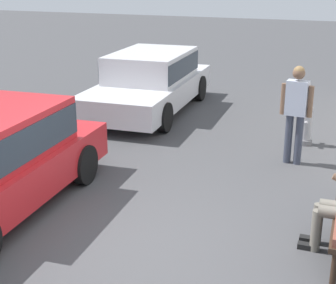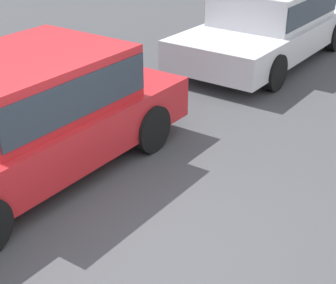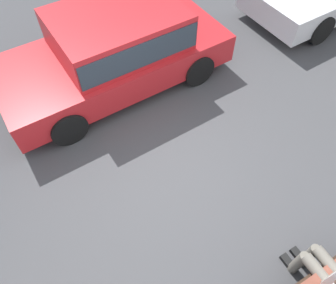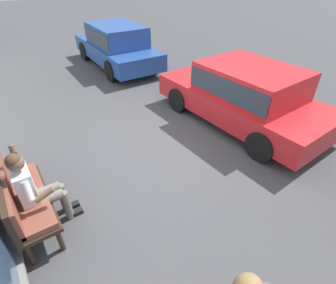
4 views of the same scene
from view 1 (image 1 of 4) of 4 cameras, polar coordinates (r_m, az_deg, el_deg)
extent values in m
plane|color=#424244|center=(6.66, -5.59, -10.85)|extent=(60.00, 60.00, 0.00)
cylinder|color=#332319|center=(5.96, 17.93, -13.23)|extent=(0.07, 0.07, 0.43)
cylinder|color=#6B665B|center=(6.55, 16.09, -9.42)|extent=(0.12, 0.12, 0.54)
cube|color=black|center=(6.67, 15.21, -11.11)|extent=(0.10, 0.24, 0.07)
cylinder|color=#6B665B|center=(6.71, 16.22, -8.72)|extent=(0.12, 0.12, 0.54)
cube|color=black|center=(6.82, 15.37, -10.38)|extent=(0.10, 0.24, 0.07)
cube|color=silver|center=(12.28, -2.11, 5.71)|extent=(4.71, 2.00, 0.53)
cube|color=silver|center=(12.33, -1.84, 8.52)|extent=(2.48, 1.70, 0.63)
cube|color=#28333D|center=(12.33, -1.84, 8.52)|extent=(2.43, 1.73, 0.44)
cylinder|color=black|center=(10.73, -0.37, 2.75)|extent=(0.64, 0.20, 0.63)
cylinder|color=black|center=(11.39, -8.76, 3.48)|extent=(0.64, 0.20, 0.63)
cylinder|color=black|center=(13.41, 3.57, 5.98)|extent=(0.64, 0.20, 0.63)
cylinder|color=black|center=(13.94, -3.44, 6.48)|extent=(0.64, 0.20, 0.63)
cylinder|color=black|center=(8.26, -9.25, -2.50)|extent=(0.64, 0.21, 0.63)
cylinder|color=#383D4C|center=(9.25, 13.19, 0.37)|extent=(0.13, 0.13, 0.88)
cylinder|color=#383D4C|center=(9.21, 14.28, 0.21)|extent=(0.13, 0.13, 0.88)
cube|color=silver|center=(9.03, 14.10, 4.75)|extent=(0.24, 0.38, 0.60)
cylinder|color=brown|center=(9.08, 12.66, 4.69)|extent=(0.09, 0.09, 0.54)
cylinder|color=brown|center=(8.99, 15.50, 4.32)|extent=(0.09, 0.09, 0.54)
sphere|color=brown|center=(8.94, 14.31, 7.39)|extent=(0.21, 0.21, 0.21)
sphere|color=olive|center=(8.93, 14.33, 7.58)|extent=(0.19, 0.19, 0.19)
cylinder|color=slate|center=(10.40, 14.94, 0.02)|extent=(0.26, 0.26, 0.10)
cylinder|color=#99999E|center=(10.30, 15.09, 1.73)|extent=(0.19, 0.19, 0.55)
sphere|color=#99999E|center=(10.21, 15.25, 3.53)|extent=(0.20, 0.20, 0.20)
cylinder|color=#99999E|center=(10.41, 15.21, 2.38)|extent=(0.10, 0.08, 0.08)
cylinder|color=#99999E|center=(10.14, 15.05, 1.96)|extent=(0.10, 0.08, 0.08)
camera|label=2|loc=(2.04, 21.04, 14.64)|focal=55.00mm
camera|label=3|loc=(3.96, 24.00, 35.67)|focal=35.00mm
camera|label=4|loc=(9.14, 21.46, 18.08)|focal=28.00mm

